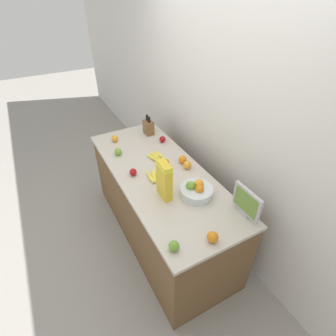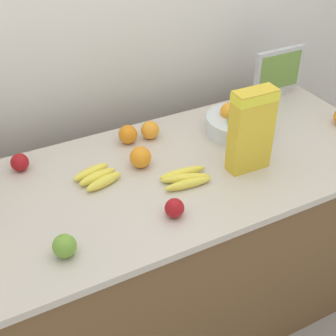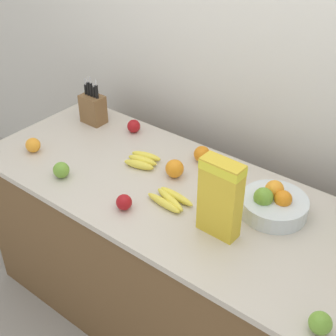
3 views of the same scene
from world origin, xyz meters
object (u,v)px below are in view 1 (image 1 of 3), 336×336
small_monitor (247,202)px  banana_bunch_right (154,176)px  knife_block (148,127)px  orange_mid_left (115,138)px  orange_front_left (213,237)px  orange_by_cereal (187,165)px  apple_front (162,139)px  orange_front_right (165,163)px  banana_bunch_left (155,156)px  apple_middle (133,172)px  apple_rightmost (174,246)px  apple_near_bananas (118,152)px  cereal_box (164,179)px  fruit_bowl (196,190)px  orange_mid_right (183,159)px

small_monitor → banana_bunch_right: small_monitor is taller
knife_block → orange_mid_left: knife_block is taller
orange_front_left → orange_mid_left: 1.66m
knife_block → banana_bunch_right: 0.86m
orange_mid_left → knife_block: bearing=87.7°
orange_by_cereal → apple_front: bearing=177.8°
orange_mid_left → orange_front_right: bearing=21.0°
orange_front_right → orange_mid_left: size_ratio=1.15×
banana_bunch_left → orange_by_cereal: size_ratio=2.32×
knife_block → orange_by_cereal: size_ratio=3.42×
small_monitor → knife_block: bearing=-176.3°
small_monitor → apple_middle: bearing=-147.3°
apple_rightmost → apple_near_bananas: bearing=177.0°
apple_rightmost → orange_mid_left: 1.60m
banana_bunch_left → apple_middle: (0.17, -0.31, 0.01)m
knife_block → cereal_box: bearing=-18.1°
apple_front → apple_near_bananas: (0.02, -0.53, 0.00)m
apple_middle → orange_front_left: 1.00m
orange_by_cereal → banana_bunch_right: bearing=-93.4°
apple_near_bananas → orange_front_right: size_ratio=0.88×
small_monitor → fruit_bowl: bearing=-151.7°
apple_middle → apple_rightmost: bearing=-4.7°
apple_rightmost → orange_mid_right: bearing=145.7°
knife_block → apple_front: bearing=11.9°
banana_bunch_left → apple_rightmost: 1.15m
apple_rightmost → orange_mid_right: 1.04m
cereal_box → small_monitor: bearing=43.7°
orange_by_cereal → small_monitor: bearing=5.3°
apple_front → orange_mid_left: bearing=-120.0°
apple_middle → apple_near_bananas: bearing=-179.2°
banana_bunch_right → apple_front: (-0.54, 0.37, 0.02)m
apple_front → orange_mid_right: bearing=-1.4°
banana_bunch_right → apple_middle: size_ratio=3.00×
small_monitor → apple_near_bananas: (-1.28, -0.58, -0.09)m
cereal_box → fruit_bowl: bearing=65.7°
small_monitor → orange_mid_right: (-0.84, -0.06, -0.09)m
fruit_bowl → banana_bunch_right: bearing=-150.8°
knife_block → orange_by_cereal: 0.82m
apple_near_bananas → orange_front_right: 0.53m
apple_rightmost → orange_by_cereal: bearing=142.8°
cereal_box → orange_mid_left: 1.09m
orange_by_cereal → orange_mid_left: (-0.83, -0.45, -0.00)m
small_monitor → orange_mid_right: small_monitor is taller
banana_bunch_right → apple_rightmost: bearing=-16.3°
banana_bunch_right → orange_by_cereal: (0.02, 0.35, 0.02)m
apple_middle → apple_near_bananas: apple_near_bananas is taller
apple_rightmost → orange_mid_left: size_ratio=1.00×
cereal_box → apple_front: cereal_box is taller
banana_bunch_right → apple_middle: apple_middle is taller
banana_bunch_left → apple_front: bearing=139.2°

